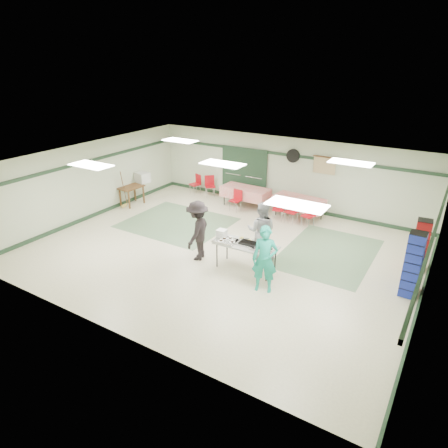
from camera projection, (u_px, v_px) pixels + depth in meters
The scene contains 42 objects.
floor at pixel (223, 250), 12.09m from camera, with size 11.00×11.00×0.00m, color beige.
ceiling at pixel (222, 163), 11.03m from camera, with size 11.00×11.00×0.00m, color silver.
wall_back at pixel (285, 173), 15.09m from camera, with size 11.00×11.00×0.00m, color beige.
wall_front at pixel (105, 276), 8.03m from camera, with size 11.00×11.00×0.00m, color beige.
wall_left at pixel (91, 180), 14.21m from camera, with size 9.00×9.00×0.00m, color beige.
wall_right at pixel (432, 254), 8.91m from camera, with size 9.00×9.00×0.00m, color beige.
trim_back at pixel (286, 155), 14.79m from camera, with size 11.00×0.06×0.10m, color #1D3522.
baseboard_back at pixel (283, 205), 15.57m from camera, with size 11.00×0.06×0.12m, color #1D3522.
trim_left at pixel (89, 161), 13.92m from camera, with size 9.00×0.06×0.10m, color #1D3522.
baseboard_left at pixel (97, 214), 14.70m from camera, with size 9.00×0.06×0.12m, color #1D3522.
trim_right at pixel (437, 225), 8.65m from camera, with size 9.00×0.06×0.10m, color #1D3522.
baseboard_right at pixel (419, 303), 9.43m from camera, with size 9.00×0.06×0.12m, color #1D3522.
green_patch_a at pixel (177, 223), 14.07m from camera, with size 3.50×3.00×0.01m, color slate.
green_patch_b at pixel (329, 253), 11.91m from camera, with size 2.50×3.50×0.01m, color slate.
double_door_left at pixel (234, 173), 16.22m from camera, with size 0.90×0.06×2.10m, color gray.
double_door_right at pixel (255, 176), 15.76m from camera, with size 0.90×0.06×2.10m, color gray.
door_frame at pixel (244, 174), 15.98m from camera, with size 2.00×0.03×2.15m, color #1D3522.
wall_fan at pixel (293, 156), 14.62m from camera, with size 0.50×0.50×0.10m, color black.
scroll_banner at pixel (324, 165), 14.12m from camera, with size 0.80×0.02×0.60m, color tan.
serving_table at pixel (246, 246), 10.74m from camera, with size 1.75×0.74×0.76m.
sheet_tray_right at pixel (263, 249), 10.47m from camera, with size 0.62×0.47×0.02m, color silver.
sheet_tray_mid at pixel (246, 243), 10.79m from camera, with size 0.64×0.48×0.02m, color silver.
sheet_tray_left at pixel (226, 241), 10.92m from camera, with size 0.64×0.48×0.02m, color silver.
baking_pan at pixel (249, 244), 10.68m from camera, with size 0.48×0.30×0.08m, color black.
foam_box_stack at pixel (222, 234), 11.10m from camera, with size 0.25×0.23×0.23m, color white.
volunteer_teal at pixel (265, 259), 9.72m from camera, with size 0.63×0.41×1.73m, color #15927C.
volunteer_grey at pixel (261, 231), 11.32m from camera, with size 0.83×0.65×1.71m, color gray.
volunteer_dark at pixel (198, 231), 11.28m from camera, with size 1.13×0.65×1.75m, color black.
dining_table_a at pixel (299, 202), 14.34m from camera, with size 1.91×1.01×0.77m.
dining_table_b at pixel (245, 192), 15.39m from camera, with size 1.89×0.89×0.77m.
chair_a at pixel (293, 209), 13.91m from camera, with size 0.45×0.45×0.84m.
chair_b at pixel (279, 206), 14.17m from camera, with size 0.48×0.48×0.83m.
chair_c at pixel (310, 213), 13.62m from camera, with size 0.45×0.45×0.78m.
chair_d at pixel (237, 198), 15.01m from camera, with size 0.41×0.41×0.81m.
chair_loose_a at pixel (210, 184), 16.58m from camera, with size 0.56×0.56×0.86m.
chair_loose_b at pixel (197, 182), 16.84m from camera, with size 0.51×0.51×0.83m.
crate_stack_blue_a at pixel (413, 265), 9.51m from camera, with size 0.37×0.37×1.68m, color navy.
crate_stack_red at pixel (421, 245), 10.78m from camera, with size 0.37×0.37×1.45m, color maroon.
crate_stack_blue_b at pixel (413, 269), 9.84m from camera, with size 0.37×0.37×1.20m, color navy.
printer_table at pixel (131, 189), 15.54m from camera, with size 0.66×0.97×0.74m.
office_printer at pixel (143, 177), 15.95m from camera, with size 0.50×0.44×0.40m, color beige.
broom at pixel (124, 189), 15.29m from camera, with size 0.03×0.03×1.42m, color brown.
Camera 1 is at (5.69, -9.19, 5.46)m, focal length 32.00 mm.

